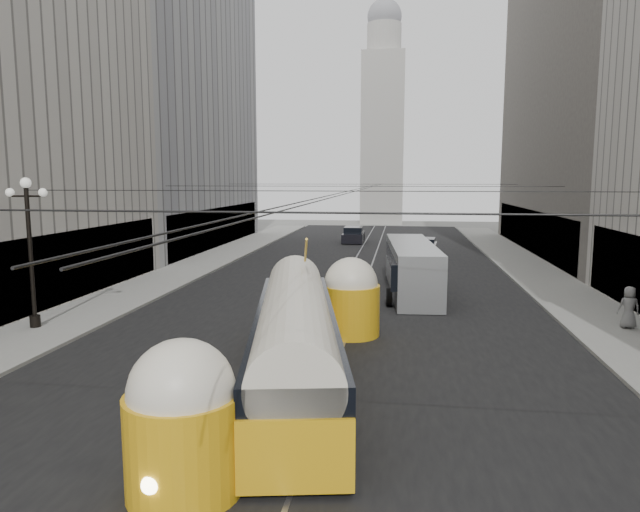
% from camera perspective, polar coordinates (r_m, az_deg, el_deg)
% --- Properties ---
extents(road, '(20.00, 85.00, 0.02)m').
position_cam_1_polar(road, '(37.07, 3.54, -2.33)').
color(road, black).
rests_on(road, ground).
extents(sidewalk_left, '(4.00, 72.00, 0.15)m').
position_cam_1_polar(sidewalk_left, '(43.06, -12.20, -0.98)').
color(sidewalk_left, gray).
rests_on(sidewalk_left, ground).
extents(sidewalk_right, '(4.00, 72.00, 0.15)m').
position_cam_1_polar(sidewalk_right, '(41.40, 20.75, -1.65)').
color(sidewalk_right, gray).
rests_on(sidewalk_right, ground).
extents(rail_left, '(0.12, 85.00, 0.04)m').
position_cam_1_polar(rail_left, '(37.13, 2.38, -2.30)').
color(rail_left, gray).
rests_on(rail_left, ground).
extents(rail_right, '(0.12, 85.00, 0.04)m').
position_cam_1_polar(rail_right, '(37.02, 4.69, -2.35)').
color(rail_right, gray).
rests_on(rail_right, ground).
extents(building_left_far, '(12.60, 28.60, 28.60)m').
position_cam_1_polar(building_left_far, '(57.25, -16.09, 15.32)').
color(building_left_far, '#999999').
rests_on(building_left_far, ground).
extents(building_right_far, '(12.60, 32.60, 32.60)m').
position_cam_1_polar(building_right_far, '(55.50, 27.24, 17.12)').
color(building_right_far, '#514C47').
rests_on(building_right_far, ground).
extents(distant_tower, '(6.00, 6.00, 31.36)m').
position_cam_1_polar(distant_tower, '(84.36, 6.32, 13.48)').
color(distant_tower, '#B2AFA8').
rests_on(distant_tower, ground).
extents(lamppost_left_mid, '(1.86, 0.44, 6.37)m').
position_cam_1_polar(lamppost_left_mid, '(26.96, -27.02, 1.09)').
color(lamppost_left_mid, black).
rests_on(lamppost_left_mid, sidewalk_left).
extents(catenary, '(25.00, 72.00, 0.23)m').
position_cam_1_polar(catenary, '(35.49, 3.67, 6.77)').
color(catenary, black).
rests_on(catenary, ground).
extents(streetcar, '(4.73, 14.99, 3.32)m').
position_cam_1_polar(streetcar, '(17.79, -2.50, -8.09)').
color(streetcar, gold).
rests_on(streetcar, ground).
extents(city_bus, '(3.16, 11.31, 2.84)m').
position_cam_1_polar(city_bus, '(32.86, 9.15, -0.97)').
color(city_bus, '#A2A5A7').
rests_on(city_bus, ground).
extents(sedan_white_far, '(2.17, 4.36, 1.33)m').
position_cam_1_polar(sedan_white_far, '(50.67, 10.53, 0.96)').
color(sedan_white_far, silver).
rests_on(sedan_white_far, ground).
extents(sedan_dark_far, '(2.12, 5.06, 1.59)m').
position_cam_1_polar(sedan_dark_far, '(58.57, 3.37, 2.09)').
color(sedan_dark_far, black).
rests_on(sedan_dark_far, ground).
extents(pedestrian_sidewalk_right, '(0.90, 0.56, 1.81)m').
position_cam_1_polar(pedestrian_sidewalk_right, '(27.59, 28.50, -4.54)').
color(pedestrian_sidewalk_right, slate).
rests_on(pedestrian_sidewalk_right, sidewalk_right).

